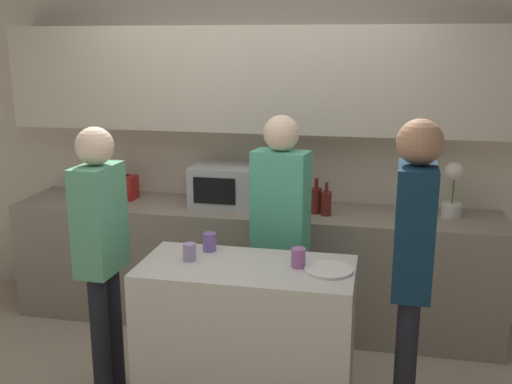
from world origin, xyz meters
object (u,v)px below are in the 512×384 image
bottle_3 (326,203)px  plate_on_island (329,270)px  bottle_0 (292,198)px  cup_2 (190,252)px  person_center (412,256)px  microwave (228,185)px  toaster (120,187)px  potted_plant (453,190)px  bottle_2 (316,200)px  person_left (280,223)px  cup_1 (298,258)px  bottle_1 (306,192)px  person_right (101,242)px  cup_0 (209,242)px

bottle_3 → plate_on_island: (0.12, -1.09, -0.07)m
bottle_0 → cup_2: size_ratio=2.82×
person_center → bottle_3: bearing=27.4°
microwave → cup_2: microwave is taller
toaster → potted_plant: 2.49m
potted_plant → plate_on_island: bearing=-121.2°
bottle_2 → bottle_3: (0.08, -0.05, -0.01)m
potted_plant → microwave: bearing=-179.9°
plate_on_island → person_left: (-0.35, 0.54, 0.08)m
potted_plant → cup_1: (-0.91, -1.20, -0.13)m
bottle_1 → person_center: size_ratio=0.17×
bottle_1 → plate_on_island: bearing=-77.3°
toaster → person_right: size_ratio=0.16×
plate_on_island → microwave: bearing=125.4°
toaster → bottle_3: bearing=-4.9°
bottle_0 → person_right: person_right is taller
bottle_1 → cup_1: bearing=-84.4°
bottle_2 → person_right: person_right is taller
bottle_1 → person_center: bearing=-61.6°
bottle_0 → person_left: (0.02, -0.60, -0.01)m
plate_on_island → cup_1: cup_1 is taller
microwave → cup_0: size_ratio=4.91×
cup_0 → bottle_2: bearing=61.7°
bottle_0 → person_center: bearing=-56.0°
cup_2 → bottle_1: bearing=69.3°
toaster → person_right: person_right is taller
cup_0 → cup_2: (-0.06, -0.17, -0.00)m
cup_1 → cup_2: cup_1 is taller
potted_plant → person_left: person_left is taller
microwave → cup_0: 1.06m
cup_2 → plate_on_island: bearing=-0.4°
toaster → cup_2: toaster is taller
potted_plant → bottle_0: size_ratio=1.46×
microwave → potted_plant: (1.61, 0.00, 0.05)m
bottle_2 → cup_2: (-0.58, -1.13, -0.04)m
bottle_1 → bottle_3: 0.26m
cup_2 → person_center: 1.20m
bottle_1 → bottle_0: bearing=-118.2°
toaster → bottle_3: (1.62, -0.14, 0.00)m
cup_1 → potted_plant: bearing=52.8°
bottle_2 → person_right: 1.57m
cup_1 → person_center: person_center is taller
bottle_1 → plate_on_island: bottle_1 is taller
cup_0 → plate_on_island: bearing=-14.2°
plate_on_island → person_left: bearing=123.1°
bottle_0 → person_center: (0.79, -1.17, 0.04)m
potted_plant → person_right: bearing=-149.7°
person_center → person_right: person_center is taller
bottle_1 → person_left: bearing=-94.7°
cup_0 → potted_plant: bearing=35.8°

